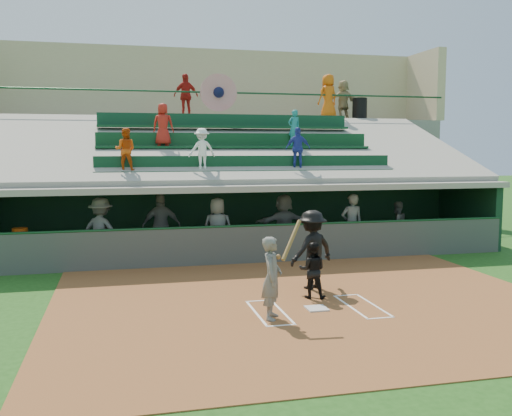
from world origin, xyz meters
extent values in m
plane|color=#1B4914|center=(0.00, 0.00, 0.00)|extent=(100.00, 100.00, 0.00)
cube|color=brown|center=(0.00, 0.50, 0.01)|extent=(11.00, 9.00, 0.02)
cube|color=silver|center=(0.00, 0.00, 0.04)|extent=(0.43, 0.43, 0.03)
cube|color=white|center=(-0.75, 0.00, 0.02)|extent=(0.05, 1.80, 0.01)
cube|color=white|center=(0.75, 0.00, 0.02)|extent=(0.05, 1.80, 0.01)
cube|color=white|center=(-1.30, 0.00, 0.02)|extent=(0.05, 1.80, 0.01)
cube|color=white|center=(1.30, 0.00, 0.02)|extent=(0.05, 1.80, 0.01)
cube|color=white|center=(-1.02, 0.90, 0.02)|extent=(0.60, 0.05, 0.01)
cube|color=white|center=(1.02, 0.90, 0.02)|extent=(0.60, 0.05, 0.01)
cube|color=white|center=(-1.02, -0.90, 0.02)|extent=(0.60, 0.05, 0.01)
cube|color=white|center=(1.02, -0.90, 0.02)|extent=(0.60, 0.05, 0.01)
cube|color=gray|center=(0.00, 6.75, 0.02)|extent=(16.00, 3.50, 0.04)
cube|color=gray|center=(0.00, 13.50, 2.30)|extent=(20.00, 3.00, 4.60)
cube|color=#484C48|center=(0.00, 5.00, 0.55)|extent=(16.00, 0.06, 1.10)
cylinder|color=#154221|center=(0.00, 5.00, 1.12)|extent=(16.00, 0.08, 0.08)
cube|color=black|center=(0.00, 8.50, 1.10)|extent=(16.00, 0.25, 2.20)
cube|color=#10311D|center=(8.00, 6.75, 1.10)|extent=(0.25, 3.50, 2.20)
cube|color=gray|center=(0.00, 6.75, 2.20)|extent=(16.40, 3.90, 0.18)
cube|color=gray|center=(0.00, 10.25, 1.15)|extent=(16.40, 3.50, 2.30)
cube|color=gray|center=(0.00, 11.90, 2.30)|extent=(16.40, 0.30, 4.60)
cube|color=gray|center=(0.00, 8.60, 3.45)|extent=(16.40, 6.51, 2.37)
cube|color=#0D3A1D|center=(0.00, 6.20, 2.65)|extent=(9.40, 0.42, 0.08)
cube|color=#0C351C|center=(0.00, 6.40, 2.91)|extent=(9.40, 0.06, 0.45)
cube|color=#0D3B1D|center=(0.00, 8.10, 3.40)|extent=(9.40, 0.42, 0.08)
cube|color=#0D3B1C|center=(0.00, 8.30, 3.66)|extent=(9.40, 0.06, 0.45)
cube|color=#0D391C|center=(0.00, 10.00, 4.15)|extent=(9.40, 0.42, 0.08)
cube|color=#0D3920|center=(0.00, 10.20, 4.41)|extent=(9.40, 0.06, 0.45)
imported|color=#C7480B|center=(-3.77, 6.30, 3.32)|extent=(0.71, 0.61, 1.27)
imported|color=white|center=(-1.50, 6.30, 3.33)|extent=(0.89, 0.60, 1.28)
imported|color=#27399E|center=(1.56, 6.30, 3.36)|extent=(0.82, 0.44, 1.34)
imported|color=#A71D13|center=(-2.51, 8.20, 4.14)|extent=(0.78, 0.61, 1.41)
imported|color=#1B7B7C|center=(2.02, 8.20, 4.07)|extent=(0.52, 0.41, 1.26)
cylinder|color=#12391E|center=(0.00, 12.00, 5.60)|extent=(20.00, 0.07, 0.07)
cylinder|color=red|center=(0.00, 11.98, 5.60)|extent=(1.50, 0.06, 1.50)
sphere|color=black|center=(0.00, 11.95, 5.60)|extent=(0.44, 0.44, 0.44)
cube|color=tan|center=(0.00, 15.00, 6.20)|extent=(20.00, 0.40, 3.20)
cube|color=tan|center=(10.00, 13.50, 6.20)|extent=(0.40, 3.00, 3.20)
imported|color=#565853|center=(-1.08, -0.42, 0.84)|extent=(0.59, 0.70, 1.63)
cylinder|color=olive|center=(-0.73, -0.57, 1.60)|extent=(0.56, 0.54, 0.75)
sphere|color=olive|center=(-0.95, -0.42, 1.25)|extent=(0.10, 0.10, 0.10)
imported|color=black|center=(0.21, 0.89, 0.65)|extent=(0.75, 0.67, 1.26)
imported|color=black|center=(0.49, 1.73, 0.96)|extent=(1.39, 1.12, 1.88)
cube|color=brown|center=(-0.14, 7.94, 0.29)|extent=(16.37, 3.06, 0.49)
cube|color=silver|center=(-6.77, 5.96, 0.38)|extent=(0.85, 0.69, 0.68)
cylinder|color=#DA4E0C|center=(-6.71, 5.90, 0.93)|extent=(0.42, 0.42, 0.42)
imported|color=#555853|center=(-4.51, 5.84, 1.00)|extent=(1.42, 1.16, 1.91)
imported|color=#575954|center=(-2.76, 6.24, 1.02)|extent=(1.16, 0.51, 1.97)
imported|color=#60635E|center=(-1.12, 5.74, 0.97)|extent=(1.00, 0.75, 1.86)
imported|color=#5F615C|center=(1.05, 6.12, 0.99)|extent=(1.79, 0.66, 1.90)
imported|color=#50524E|center=(3.08, 5.47, 1.00)|extent=(0.70, 0.46, 1.92)
imported|color=#525550|center=(5.06, 6.31, 0.82)|extent=(0.86, 0.73, 1.55)
cylinder|color=black|center=(6.34, 12.49, 5.07)|extent=(0.63, 0.63, 0.95)
imported|color=#A71A13|center=(-1.27, 12.38, 5.48)|extent=(1.10, 0.67, 1.76)
imported|color=#CB580B|center=(4.73, 12.12, 5.54)|extent=(1.07, 0.87, 1.89)
imported|color=tan|center=(5.80, 13.09, 5.49)|extent=(1.74, 0.98, 1.78)
camera|label=1|loc=(-3.93, -11.02, 3.38)|focal=40.00mm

